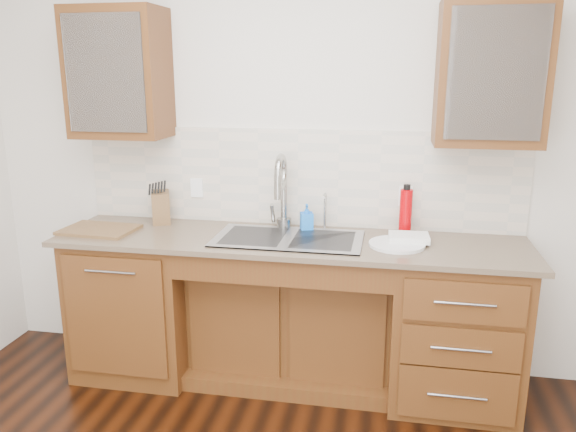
% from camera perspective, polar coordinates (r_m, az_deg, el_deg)
% --- Properties ---
extents(wall_back, '(4.00, 0.10, 2.70)m').
position_cam_1_polar(wall_back, '(3.48, 1.21, 6.43)').
color(wall_back, beige).
rests_on(wall_back, ground).
extents(base_cabinet_left, '(0.70, 0.62, 0.88)m').
position_cam_1_polar(base_cabinet_left, '(3.67, -14.78, -8.40)').
color(base_cabinet_left, '#593014').
rests_on(base_cabinet_left, ground).
extents(base_cabinet_center, '(1.20, 0.44, 0.70)m').
position_cam_1_polar(base_cabinet_center, '(3.51, 0.39, -10.58)').
color(base_cabinet_center, '#593014').
rests_on(base_cabinet_center, ground).
extents(base_cabinet_right, '(0.70, 0.62, 0.88)m').
position_cam_1_polar(base_cabinet_right, '(3.37, 16.51, -10.67)').
color(base_cabinet_right, '#593014').
rests_on(base_cabinet_right, ground).
extents(countertop, '(2.70, 0.65, 0.03)m').
position_cam_1_polar(countertop, '(3.22, 0.08, -2.56)').
color(countertop, '#84705B').
rests_on(countertop, base_cabinet_left).
extents(backsplash, '(2.70, 0.02, 0.59)m').
position_cam_1_polar(backsplash, '(3.44, 1.03, 3.90)').
color(backsplash, beige).
rests_on(backsplash, wall_back).
extents(sink, '(0.84, 0.46, 0.19)m').
position_cam_1_polar(sink, '(3.23, 0.03, -3.83)').
color(sink, '#9E9EA5').
rests_on(sink, countertop).
extents(faucet, '(0.04, 0.04, 0.40)m').
position_cam_1_polar(faucet, '(3.38, -0.42, 2.05)').
color(faucet, '#999993').
rests_on(faucet, countertop).
extents(filter_tap, '(0.02, 0.02, 0.24)m').
position_cam_1_polar(filter_tap, '(3.37, 3.79, 0.58)').
color(filter_tap, '#999993').
rests_on(filter_tap, countertop).
extents(upper_cabinet_left, '(0.55, 0.34, 0.75)m').
position_cam_1_polar(upper_cabinet_left, '(3.56, -16.78, 13.69)').
color(upper_cabinet_left, '#593014').
rests_on(upper_cabinet_left, wall_back).
extents(upper_cabinet_right, '(0.55, 0.34, 0.75)m').
position_cam_1_polar(upper_cabinet_right, '(3.22, 19.91, 13.41)').
color(upper_cabinet_right, '#593014').
rests_on(upper_cabinet_right, wall_back).
extents(outlet_left, '(0.08, 0.01, 0.12)m').
position_cam_1_polar(outlet_left, '(3.61, -9.25, 2.84)').
color(outlet_left, white).
rests_on(outlet_left, backsplash).
extents(outlet_right, '(0.08, 0.01, 0.12)m').
position_cam_1_polar(outlet_right, '(3.40, 11.85, 2.00)').
color(outlet_right, white).
rests_on(outlet_right, backsplash).
extents(soap_bottle, '(0.09, 0.09, 0.16)m').
position_cam_1_polar(soap_bottle, '(3.36, 1.92, -0.14)').
color(soap_bottle, blue).
rests_on(soap_bottle, countertop).
extents(water_bottle, '(0.08, 0.08, 0.27)m').
position_cam_1_polar(water_bottle, '(3.33, 11.86, 0.39)').
color(water_bottle, '#B20006').
rests_on(water_bottle, countertop).
extents(plate, '(0.40, 0.40, 0.02)m').
position_cam_1_polar(plate, '(3.14, 11.00, -2.85)').
color(plate, silver).
rests_on(plate, countertop).
extents(dish_towel, '(0.23, 0.17, 0.03)m').
position_cam_1_polar(dish_towel, '(3.20, 12.18, -2.14)').
color(dish_towel, '#EFF5CB').
rests_on(dish_towel, plate).
extents(knife_block, '(0.17, 0.21, 0.20)m').
position_cam_1_polar(knife_block, '(3.62, -12.79, 0.88)').
color(knife_block, brown).
rests_on(knife_block, countertop).
extents(cutting_board, '(0.44, 0.32, 0.02)m').
position_cam_1_polar(cutting_board, '(3.54, -18.63, -1.32)').
color(cutting_board, olive).
rests_on(cutting_board, countertop).
extents(cup_left_a, '(0.17, 0.17, 0.10)m').
position_cam_1_polar(cup_left_a, '(3.61, -18.09, 12.83)').
color(cup_left_a, silver).
rests_on(cup_left_a, upper_cabinet_left).
extents(cup_left_b, '(0.12, 0.12, 0.10)m').
position_cam_1_polar(cup_left_b, '(3.54, -15.92, 12.94)').
color(cup_left_b, silver).
rests_on(cup_left_b, upper_cabinet_left).
extents(cup_right_a, '(0.14, 0.14, 0.09)m').
position_cam_1_polar(cup_right_a, '(3.21, 18.42, 12.54)').
color(cup_right_a, white).
rests_on(cup_right_a, upper_cabinet_right).
extents(cup_right_b, '(0.12, 0.12, 0.10)m').
position_cam_1_polar(cup_right_b, '(3.23, 21.17, 12.39)').
color(cup_right_b, white).
rests_on(cup_right_b, upper_cabinet_right).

